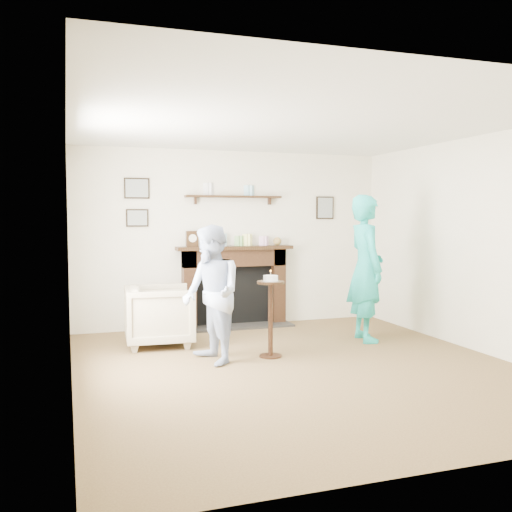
# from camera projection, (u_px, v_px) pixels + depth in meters

# --- Properties ---
(ground) EXTENTS (5.00, 5.00, 0.00)m
(ground) POSITION_uv_depth(u_px,v_px,m) (299.00, 368.00, 5.92)
(ground) COLOR brown
(ground) RESTS_ON ground
(room_shell) EXTENTS (4.54, 5.02, 2.52)m
(room_shell) POSITION_uv_depth(u_px,v_px,m) (276.00, 212.00, 6.45)
(room_shell) COLOR beige
(room_shell) RESTS_ON ground
(armchair) EXTENTS (0.85, 0.83, 0.74)m
(armchair) POSITION_uv_depth(u_px,v_px,m) (160.00, 345.00, 6.95)
(armchair) COLOR tan
(armchair) RESTS_ON ground
(man) EXTENTS (0.68, 0.81, 1.49)m
(man) POSITION_uv_depth(u_px,v_px,m) (212.00, 363.00, 6.11)
(man) COLOR #CBE2FF
(man) RESTS_ON ground
(woman) EXTENTS (0.52, 0.72, 1.84)m
(woman) POSITION_uv_depth(u_px,v_px,m) (365.00, 340.00, 7.24)
(woman) COLOR teal
(woman) RESTS_ON ground
(pedestal_table) EXTENTS (0.30, 0.30, 0.98)m
(pedestal_table) POSITION_uv_depth(u_px,v_px,m) (271.00, 304.00, 6.34)
(pedestal_table) COLOR black
(pedestal_table) RESTS_ON ground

